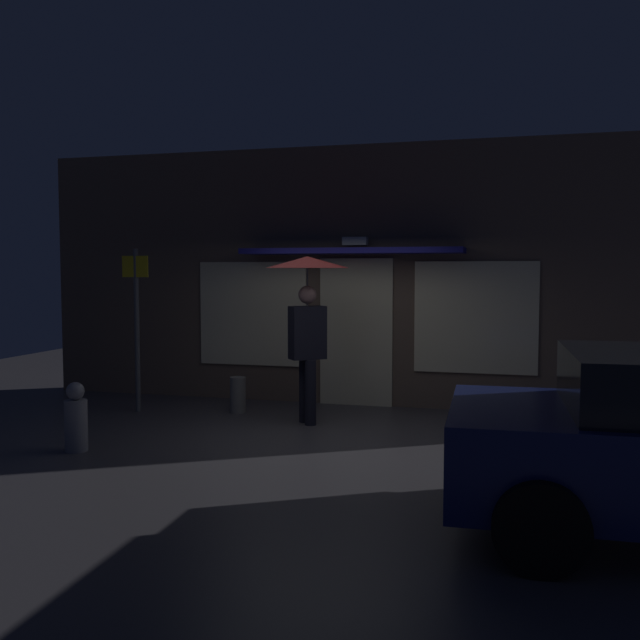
# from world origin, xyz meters

# --- Properties ---
(ground_plane) EXTENTS (18.00, 18.00, 0.00)m
(ground_plane) POSITION_xyz_m (0.00, 0.00, 0.00)
(ground_plane) COLOR #423F44
(building_facade) EXTENTS (10.14, 1.00, 3.87)m
(building_facade) POSITION_xyz_m (0.00, 2.34, 1.92)
(building_facade) COLOR brown
(building_facade) RESTS_ON ground
(person_with_umbrella) EXTENTS (1.09, 1.09, 2.20)m
(person_with_umbrella) POSITION_xyz_m (-0.34, 0.76, 1.66)
(person_with_umbrella) COLOR black
(person_with_umbrella) RESTS_ON ground
(street_sign_post) EXTENTS (0.40, 0.07, 2.33)m
(street_sign_post) POSITION_xyz_m (-2.90, 0.87, 1.32)
(street_sign_post) COLOR #595B60
(street_sign_post) RESTS_ON ground
(sidewalk_bollard) EXTENTS (0.22, 0.22, 0.51)m
(sidewalk_bollard) POSITION_xyz_m (-1.50, 1.19, 0.25)
(sidewalk_bollard) COLOR slate
(sidewalk_bollard) RESTS_ON ground
(fire_hydrant) EXTENTS (0.25, 0.25, 0.78)m
(fire_hydrant) POSITION_xyz_m (-2.44, -1.29, 0.36)
(fire_hydrant) COLOR gray
(fire_hydrant) RESTS_ON ground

